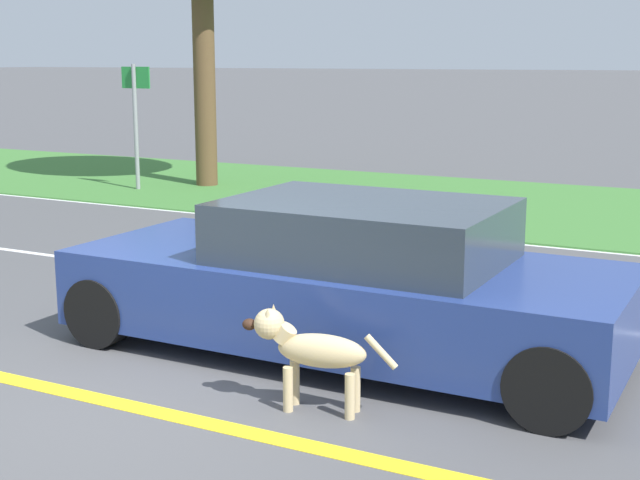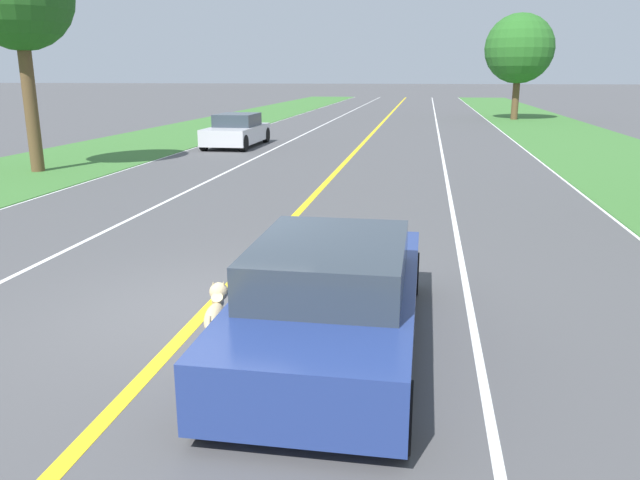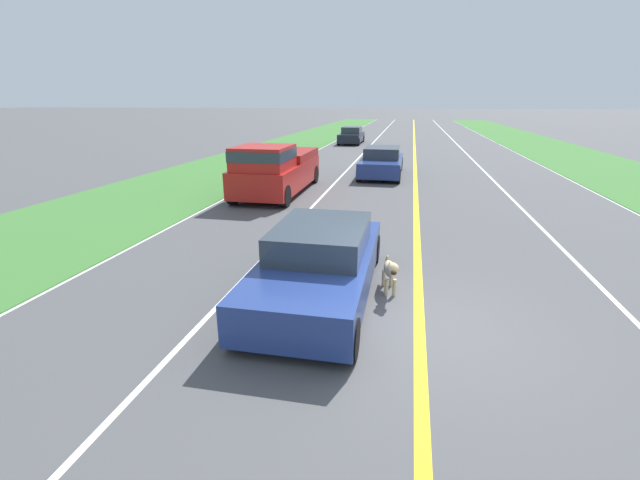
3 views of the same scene
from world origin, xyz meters
The scene contains 8 objects.
ground_plane centered at (0.00, 0.00, 0.00)m, with size 400.00×400.00×0.00m, color #4C4C4F.
centre_divider_line centered at (0.00, 0.00, 0.00)m, with size 0.18×160.00×0.01m, color yellow.
lane_edge_line_right centered at (7.00, 0.00, 0.00)m, with size 0.14×160.00×0.01m, color white.
lane_dash_same_dir centered at (3.50, 0.00, 0.00)m, with size 0.10×160.00×0.01m, color white.
grass_verge_right centered at (10.00, 0.00, 0.01)m, with size 6.00×160.00×0.03m, color #3D7533.
ego_car centered at (1.83, -0.91, 0.62)m, with size 1.92×4.71×1.32m.
dog centered at (0.55, -1.22, 0.46)m, with size 0.36×1.14×0.75m.
street_sign centered at (8.60, 6.80, 1.50)m, with size 0.11×0.64×2.37m.
Camera 1 is at (-4.75, -4.08, 2.47)m, focal length 50.00 mm.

